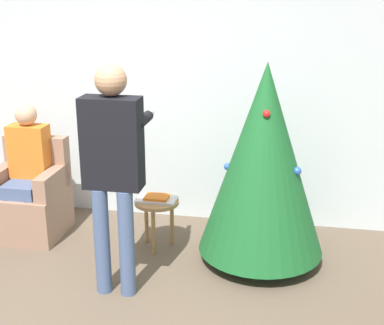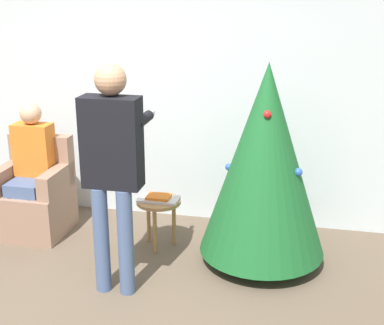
{
  "view_description": "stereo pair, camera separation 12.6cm",
  "coord_description": "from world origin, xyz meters",
  "px_view_note": "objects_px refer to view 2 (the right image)",
  "views": [
    {
      "loc": [
        1.31,
        -2.82,
        2.28
      ],
      "look_at": [
        0.6,
        1.04,
        0.98
      ],
      "focal_mm": 50.0,
      "sensor_mm": 36.0,
      "label": 1
    },
    {
      "loc": [
        1.44,
        -2.79,
        2.28
      ],
      "look_at": [
        0.6,
        1.04,
        0.98
      ],
      "focal_mm": 50.0,
      "sensor_mm": 36.0,
      "label": 2
    }
  ],
  "objects_px": {
    "christmas_tree": "(265,161)",
    "side_stool": "(159,208)",
    "armchair": "(36,198)",
    "person_seated": "(31,164)",
    "person_standing": "(112,159)"
  },
  "relations": [
    {
      "from": "person_seated",
      "to": "side_stool",
      "type": "xyz_separation_m",
      "value": [
        1.26,
        -0.06,
        -0.31
      ]
    },
    {
      "from": "person_standing",
      "to": "side_stool",
      "type": "distance_m",
      "value": 1.02
    },
    {
      "from": "side_stool",
      "to": "person_seated",
      "type": "bearing_deg",
      "value": 177.37
    },
    {
      "from": "armchair",
      "to": "person_standing",
      "type": "bearing_deg",
      "value": -36.2
    },
    {
      "from": "armchair",
      "to": "person_standing",
      "type": "distance_m",
      "value": 1.58
    },
    {
      "from": "christmas_tree",
      "to": "person_seated",
      "type": "distance_m",
      "value": 2.21
    },
    {
      "from": "person_seated",
      "to": "side_stool",
      "type": "relative_size",
      "value": 2.75
    },
    {
      "from": "christmas_tree",
      "to": "side_stool",
      "type": "distance_m",
      "value": 1.08
    },
    {
      "from": "armchair",
      "to": "person_seated",
      "type": "relative_size",
      "value": 0.73
    },
    {
      "from": "person_standing",
      "to": "side_stool",
      "type": "relative_size",
      "value": 3.87
    },
    {
      "from": "christmas_tree",
      "to": "person_standing",
      "type": "height_order",
      "value": "person_standing"
    },
    {
      "from": "armchair",
      "to": "person_seated",
      "type": "height_order",
      "value": "person_seated"
    },
    {
      "from": "christmas_tree",
      "to": "person_seated",
      "type": "relative_size",
      "value": 1.37
    },
    {
      "from": "christmas_tree",
      "to": "person_standing",
      "type": "bearing_deg",
      "value": -147.63
    },
    {
      "from": "armchair",
      "to": "side_stool",
      "type": "height_order",
      "value": "armchair"
    }
  ]
}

